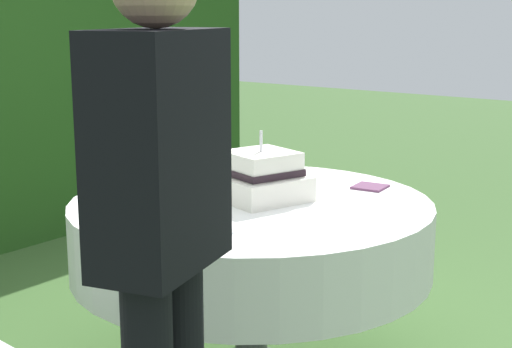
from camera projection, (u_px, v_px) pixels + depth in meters
The scene contains 7 objects.
cake_table at pixel (251, 235), 2.88m from camera, with size 1.36×1.36×0.74m.
wedding_cake at pixel (261, 177), 2.86m from camera, with size 0.38×0.37×0.26m.
serving_plate_near at pixel (286, 171), 3.35m from camera, with size 0.12×0.12×0.01m, color white.
serving_plate_far at pixel (159, 208), 2.71m from camera, with size 0.15×0.15×0.01m, color white.
serving_plate_left at pixel (214, 231), 2.44m from camera, with size 0.13×0.13×0.01m, color white.
napkin_stack at pixel (370, 187), 3.05m from camera, with size 0.12×0.12×0.01m, color #603856.
standing_person at pixel (161, 234), 1.77m from camera, with size 0.40×0.29×1.60m.
Camera 1 is at (-2.18, -1.70, 1.44)m, focal length 53.36 mm.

